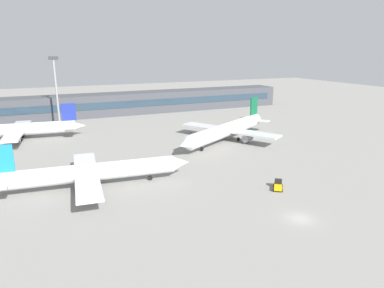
# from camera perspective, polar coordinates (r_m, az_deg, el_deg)

# --- Properties ---
(ground_plane) EXTENTS (400.00, 400.00, 0.00)m
(ground_plane) POSITION_cam_1_polar(r_m,az_deg,el_deg) (92.57, 0.86, -1.69)
(ground_plane) COLOR gray
(terminal_building) EXTENTS (141.18, 12.13, 9.00)m
(terminal_building) POSITION_cam_1_polar(r_m,az_deg,el_deg) (154.64, -9.90, 6.62)
(terminal_building) COLOR #3F4247
(terminal_building) RESTS_ON ground_plane
(airplane_near) EXTENTS (40.94, 28.65, 10.11)m
(airplane_near) POSITION_cam_1_polar(r_m,az_deg,el_deg) (72.86, -15.92, -4.47)
(airplane_near) COLOR silver
(airplane_near) RESTS_ON ground_plane
(airplane_mid) EXTENTS (41.55, 30.23, 11.40)m
(airplane_mid) POSITION_cam_1_polar(r_m,az_deg,el_deg) (105.60, 5.67, 2.30)
(airplane_mid) COLOR white
(airplane_mid) RESTS_ON ground_plane
(airplane_far) EXTENTS (42.84, 30.02, 10.59)m
(airplane_far) POSITION_cam_1_polar(r_m,az_deg,el_deg) (119.42, -27.28, 2.05)
(airplane_far) COLOR white
(airplane_far) RESTS_ON ground_plane
(baggage_tug_yellow) EXTENTS (3.40, 3.76, 1.75)m
(baggage_tug_yellow) POSITION_cam_1_polar(r_m,az_deg,el_deg) (71.89, 13.88, -6.53)
(baggage_tug_yellow) COLOR #F2B20C
(baggage_tug_yellow) RESTS_ON ground_plane
(floodlight_tower_east) EXTENTS (3.20, 0.80, 24.64)m
(floodlight_tower_east) POSITION_cam_1_polar(r_m,az_deg,el_deg) (132.89, -21.32, 8.73)
(floodlight_tower_east) COLOR gray
(floodlight_tower_east) RESTS_ON ground_plane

